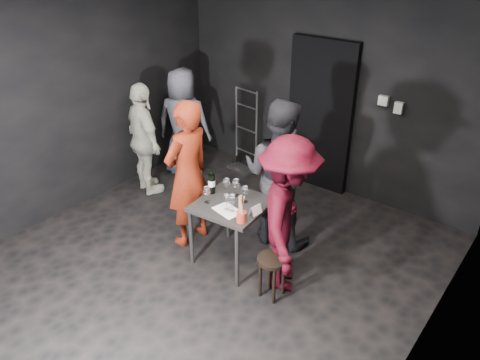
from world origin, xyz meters
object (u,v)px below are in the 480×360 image
Objects in this scene: tasting_table at (232,211)px; stool at (272,267)px; bystander_cream at (144,137)px; bystander_grey at (183,119)px; woman_black at (279,162)px; man_maroon at (288,208)px; breadstick_cup at (241,210)px; wine_bottle at (212,183)px; server_red at (187,163)px; hand_truck at (244,155)px.

tasting_table is 1.60× the size of stool.
bystander_cream is 0.95× the size of bystander_grey.
stool is at bearing -175.56° from bystander_cream.
woman_black is 1.24× the size of bystander_cream.
bystander_grey is at bearing 35.59° from man_maroon.
bystander_cream is 2.35m from breadstick_cup.
wine_bottle reaches higher than stool.
bystander_grey is (-1.93, 1.26, 0.22)m from tasting_table.
stool is 0.27× the size of bystander_grey.
bystander_cream reaches higher than wine_bottle.
bystander_grey is at bearing 150.57° from stool.
woman_black is (0.79, 0.65, 0.01)m from server_red.
man_maroon reaches higher than bystander_grey.
tasting_table is at bearing 143.49° from breadstick_cup.
tasting_table is at bearing 91.10° from server_red.
woman_black is at bearing 54.18° from wine_bottle.
bystander_cream is (-2.61, 0.47, -0.10)m from man_maroon.
wine_bottle is at bearing 173.77° from tasting_table.
bystander_cream is at bearing -108.62° from server_red.
woman_black reaches higher than tasting_table.
bystander_grey is (-2.61, 1.47, 0.51)m from stool.
bystander_grey is (0.01, 0.75, 0.04)m from bystander_cream.
breadstick_cup is (0.16, -0.88, -0.14)m from woman_black.
stool is 0.61m from man_maroon.
bystander_cream is at bearing 165.29° from tasting_table.
man_maroon is at bearing -170.42° from bystander_cream.
hand_truck is 0.76× the size of bystander_cream.
stool is at bearing -13.75° from wine_bottle.
man_maroon is at bearing 120.13° from woman_black.
man_maroon is at bearing 128.51° from bystander_grey.
hand_truck is 0.62× the size of woman_black.
tasting_table is 0.45× the size of bystander_cream.
bystander_grey is 2.03m from wine_bottle.
breadstick_cup is (1.60, -2.14, 0.66)m from hand_truck.
hand_truck is at bearing -94.69° from bystander_cream.
woman_black is 0.91m from breadstick_cup.
tasting_table is 2.40× the size of breadstick_cup.
tasting_table is at bearing 120.48° from bystander_grey.
man_maroon is (1.32, 0.03, -0.10)m from server_red.
hand_truck is 1.11m from bystander_grey.
tasting_table is 0.37× the size of woman_black.
bystander_grey is (-2.60, 1.22, -0.05)m from man_maroon.
breadstick_cup is at bearing -178.31° from bystander_cream.
hand_truck is 2.07m from woman_black.
server_red is at bearing 28.95° from woman_black.
woman_black is (0.14, 0.66, 0.38)m from tasting_table.
man_maroon is 2.65m from bystander_cream.
wine_bottle is at bearing -176.50° from bystander_cream.
breadstick_cup is (0.95, -0.24, -0.13)m from server_red.
woman_black is at bearing 131.58° from server_red.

